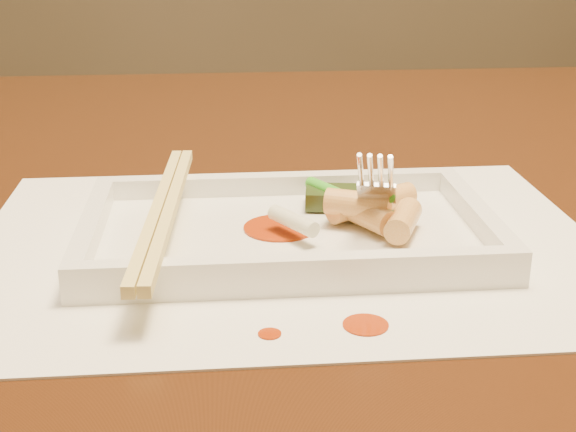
{
  "coord_description": "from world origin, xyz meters",
  "views": [
    {
      "loc": [
        -0.1,
        -0.62,
        0.95
      ],
      "look_at": [
        -0.06,
        -0.15,
        0.77
      ],
      "focal_mm": 50.0,
      "sensor_mm": 36.0,
      "label": 1
    }
  ],
  "objects": [
    {
      "name": "table",
      "position": [
        0.0,
        0.0,
        0.65
      ],
      "size": [
        1.4,
        0.9,
        0.75
      ],
      "color": "black",
      "rests_on": "ground"
    },
    {
      "name": "placemat",
      "position": [
        -0.06,
        -0.15,
        0.75
      ],
      "size": [
        0.4,
        0.3,
        0.0
      ],
      "primitive_type": "cube",
      "color": "white",
      "rests_on": "table"
    },
    {
      "name": "sauce_splatter_a",
      "position": [
        -0.03,
        -0.26,
        0.75
      ],
      "size": [
        0.02,
        0.02,
        0.0
      ],
      "primitive_type": "cylinder",
      "color": "#A12B04",
      "rests_on": "placemat"
    },
    {
      "name": "sauce_splatter_b",
      "position": [
        -0.08,
        -0.27,
        0.75
      ],
      "size": [
        0.01,
        0.01,
        0.0
      ],
      "primitive_type": "cylinder",
      "color": "#A12B04",
      "rests_on": "placemat"
    },
    {
      "name": "plate_base",
      "position": [
        -0.06,
        -0.15,
        0.76
      ],
      "size": [
        0.26,
        0.16,
        0.01
      ],
      "primitive_type": "cube",
      "color": "white",
      "rests_on": "placemat"
    },
    {
      "name": "plate_rim_far",
      "position": [
        -0.06,
        -0.07,
        0.77
      ],
      "size": [
        0.26,
        0.01,
        0.01
      ],
      "primitive_type": "cube",
      "color": "white",
      "rests_on": "plate_base"
    },
    {
      "name": "plate_rim_near",
      "position": [
        -0.06,
        -0.22,
        0.77
      ],
      "size": [
        0.26,
        0.01,
        0.01
      ],
      "primitive_type": "cube",
      "color": "white",
      "rests_on": "plate_base"
    },
    {
      "name": "plate_rim_left",
      "position": [
        -0.18,
        -0.15,
        0.77
      ],
      "size": [
        0.01,
        0.14,
        0.01
      ],
      "primitive_type": "cube",
      "color": "white",
      "rests_on": "plate_base"
    },
    {
      "name": "plate_rim_right",
      "position": [
        0.07,
        -0.15,
        0.77
      ],
      "size": [
        0.01,
        0.14,
        0.01
      ],
      "primitive_type": "cube",
      "color": "white",
      "rests_on": "plate_base"
    },
    {
      "name": "veg_piece",
      "position": [
        -0.02,
        -0.11,
        0.77
      ],
      "size": [
        0.04,
        0.03,
        0.01
      ],
      "primitive_type": "cube",
      "rotation": [
        0.0,
        0.0,
        -0.14
      ],
      "color": "black",
      "rests_on": "plate_base"
    },
    {
      "name": "scallion_white",
      "position": [
        -0.06,
        -0.16,
        0.77
      ],
      "size": [
        0.03,
        0.04,
        0.01
      ],
      "primitive_type": "cylinder",
      "rotation": [
        1.57,
        0.0,
        0.57
      ],
      "color": "#EAEACC",
      "rests_on": "plate_base"
    },
    {
      "name": "scallion_green",
      "position": [
        -0.02,
        -0.13,
        0.77
      ],
      "size": [
        0.05,
        0.08,
        0.01
      ],
      "primitive_type": "cylinder",
      "rotation": [
        1.57,
        0.0,
        0.52
      ],
      "color": "#2C9D19",
      "rests_on": "plate_base"
    },
    {
      "name": "chopstick_a",
      "position": [
        -0.14,
        -0.15,
        0.78
      ],
      "size": [
        0.02,
        0.24,
        0.01
      ],
      "primitive_type": "cube",
      "rotation": [
        0.0,
        0.0,
        -0.06
      ],
      "color": "#E1C970",
      "rests_on": "plate_rim_near"
    },
    {
      "name": "chopstick_b",
      "position": [
        -0.13,
        -0.15,
        0.78
      ],
      "size": [
        0.02,
        0.24,
        0.01
      ],
      "primitive_type": "cube",
      "rotation": [
        0.0,
        0.0,
        -0.06
      ],
      "color": "#E1C970",
      "rests_on": "plate_rim_near"
    },
    {
      "name": "fork",
      "position": [
        0.01,
        -0.13,
        0.83
      ],
      "size": [
        0.09,
        0.1,
        0.14
      ],
      "primitive_type": null,
      "color": "silver",
      "rests_on": "plate_base"
    },
    {
      "name": "sauce_blob_0",
      "position": [
        -0.06,
        -0.14,
        0.76
      ],
      "size": [
        0.05,
        0.05,
        0.0
      ],
      "primitive_type": "cylinder",
      "color": "#A12B04",
      "rests_on": "plate_base"
    },
    {
      "name": "rice_cake_0",
      "position": [
        -0.01,
        -0.13,
        0.77
      ],
      "size": [
        0.05,
        0.04,
        0.02
      ],
      "primitive_type": "cylinder",
      "rotation": [
        1.57,
        0.0,
        2.08
      ],
      "color": "#EEC16F",
      "rests_on": "plate_base"
    },
    {
      "name": "rice_cake_1",
      "position": [
        0.01,
        -0.16,
        0.77
      ],
      "size": [
        0.03,
        0.05,
        0.02
      ],
      "primitive_type": "cylinder",
      "rotation": [
        1.57,
        0.0,
        2.73
      ],
      "color": "#EEC16F",
      "rests_on": "plate_base"
    },
    {
      "name": "rice_cake_2",
      "position": [
        -0.01,
        -0.15,
        0.78
      ],
      "size": [
        0.04,
        0.03,
        0.02
      ],
      "primitive_type": "cylinder",
      "rotation": [
        1.57,
        0.0,
        1.15
      ],
      "color": "#EEC16F",
      "rests_on": "plate_base"
    },
    {
      "name": "rice_cake_3",
      "position": [
        -0.01,
        -0.15,
        0.77
      ],
      "size": [
        0.04,
        0.05,
        0.02
      ],
      "primitive_type": "cylinder",
      "rotation": [
        1.57,
        0.0,
        0.54
      ],
      "color": "#EEC16F",
      "rests_on": "plate_base"
    },
    {
      "name": "rice_cake_4",
      "position": [
        0.01,
        -0.12,
        0.77
      ],
      "size": [
        0.04,
        0.03,
        0.02
      ],
      "primitive_type": "cylinder",
      "rotation": [
        1.57,
        0.0,
        2.07
      ],
      "color": "#EEC16F",
      "rests_on": "plate_base"
    }
  ]
}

